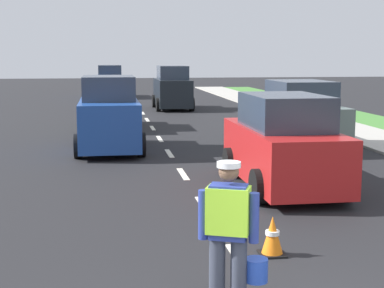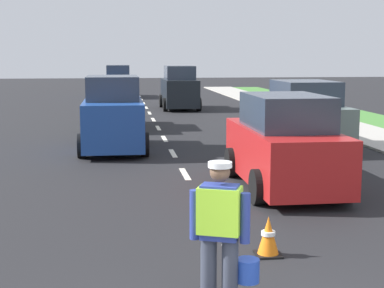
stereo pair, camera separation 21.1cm
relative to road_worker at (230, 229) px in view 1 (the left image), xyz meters
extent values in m
plane|color=black|center=(0.47, 19.80, -0.93)|extent=(96.00, 96.00, 0.00)
cube|color=silver|center=(0.47, 1.50, -0.93)|extent=(0.14, 1.40, 0.01)
cube|color=silver|center=(0.47, 4.50, -0.93)|extent=(0.14, 1.40, 0.01)
cube|color=silver|center=(0.47, 7.50, -0.93)|extent=(0.14, 1.40, 0.01)
cube|color=silver|center=(0.47, 10.50, -0.93)|extent=(0.14, 1.40, 0.01)
cube|color=silver|center=(0.47, 13.50, -0.93)|extent=(0.14, 1.40, 0.01)
cube|color=silver|center=(0.47, 16.50, -0.93)|extent=(0.14, 1.40, 0.01)
cube|color=silver|center=(0.47, 19.50, -0.93)|extent=(0.14, 1.40, 0.01)
cube|color=silver|center=(0.47, 22.50, -0.93)|extent=(0.14, 1.40, 0.01)
cube|color=silver|center=(0.47, 25.50, -0.93)|extent=(0.14, 1.40, 0.01)
cube|color=silver|center=(0.47, 28.50, -0.93)|extent=(0.14, 1.40, 0.01)
cube|color=silver|center=(0.47, 31.50, -0.93)|extent=(0.14, 1.40, 0.01)
cube|color=silver|center=(0.47, 34.50, -0.93)|extent=(0.14, 1.40, 0.01)
cube|color=silver|center=(0.47, 37.50, -0.93)|extent=(0.14, 1.40, 0.01)
cube|color=silver|center=(0.47, 40.50, -0.93)|extent=(0.14, 1.40, 0.01)
cube|color=silver|center=(0.47, 43.50, -0.93)|extent=(0.14, 1.40, 0.01)
cube|color=silver|center=(0.47, 46.50, -0.93)|extent=(0.14, 1.40, 0.01)
cylinder|color=#383D4C|center=(-0.14, 0.05, -0.52)|extent=(0.18, 0.18, 0.82)
cylinder|color=#383D4C|center=(0.09, -0.04, -0.52)|extent=(0.18, 0.18, 0.82)
cube|color=navy|center=(-0.02, 0.00, 0.19)|extent=(0.46, 0.37, 0.60)
cube|color=#A5EA33|center=(-0.02, 0.00, 0.21)|extent=(0.53, 0.43, 0.51)
cylinder|color=navy|center=(-0.28, 0.11, 0.14)|extent=(0.11, 0.11, 0.55)
cylinder|color=navy|center=(0.23, -0.10, 0.14)|extent=(0.11, 0.11, 0.55)
sphere|color=brown|center=(-0.02, 0.00, 0.63)|extent=(0.22, 0.22, 0.22)
cylinder|color=silver|center=(-0.02, 0.00, 0.71)|extent=(0.26, 0.26, 0.06)
cylinder|color=#2347B7|center=(0.29, -0.02, -0.48)|extent=(0.26, 0.26, 0.26)
cube|color=black|center=(0.97, 1.68, -0.92)|extent=(0.36, 0.36, 0.03)
cone|color=orange|center=(0.97, 1.68, -0.63)|extent=(0.30, 0.30, 0.53)
cylinder|color=white|center=(0.97, 1.68, -0.61)|extent=(0.20, 0.20, 0.06)
cube|color=black|center=(2.16, 24.55, -0.06)|extent=(1.66, 4.01, 1.38)
cube|color=#2D3847|center=(2.16, 24.45, 0.98)|extent=(1.46, 2.21, 0.70)
cylinder|color=black|center=(1.31, 25.80, -0.59)|extent=(0.22, 0.68, 0.68)
cylinder|color=black|center=(3.01, 25.80, -0.59)|extent=(0.22, 0.68, 0.68)
cylinder|color=black|center=(1.31, 23.31, -0.59)|extent=(0.22, 0.68, 0.68)
cylinder|color=black|center=(3.01, 23.31, -0.59)|extent=(0.22, 0.68, 0.68)
cube|color=slate|center=(-1.30, 16.89, -0.19)|extent=(1.62, 4.12, 1.12)
cube|color=#2D3847|center=(-1.30, 16.99, 0.72)|extent=(1.43, 2.27, 0.70)
cylinder|color=black|center=(-0.47, 15.61, -0.59)|extent=(0.22, 0.68, 0.68)
cylinder|color=black|center=(-2.13, 15.61, -0.59)|extent=(0.22, 0.68, 0.68)
cylinder|color=black|center=(-0.47, 18.17, -0.59)|extent=(0.22, 0.68, 0.68)
cylinder|color=black|center=(-2.13, 18.17, -0.59)|extent=(0.22, 0.68, 0.68)
cube|color=red|center=(2.36, 5.79, -0.19)|extent=(1.67, 4.16, 1.11)
cube|color=#2D3847|center=(2.36, 5.68, 0.71)|extent=(1.47, 2.29, 0.70)
cylinder|color=black|center=(1.51, 7.08, -0.59)|extent=(0.22, 0.68, 0.68)
cylinder|color=black|center=(3.22, 7.08, -0.59)|extent=(0.22, 0.68, 0.68)
cylinder|color=black|center=(1.51, 4.50, -0.59)|extent=(0.22, 0.68, 0.68)
cylinder|color=black|center=(3.22, 4.50, -0.59)|extent=(0.22, 0.68, 0.68)
cube|color=#1E4799|center=(-1.00, 33.92, -0.12)|extent=(1.71, 4.24, 1.27)
cube|color=#2D3847|center=(-1.00, 34.03, 0.87)|extent=(1.50, 2.33, 0.70)
cylinder|color=black|center=(-0.12, 32.61, -0.59)|extent=(0.22, 0.68, 0.68)
cylinder|color=black|center=(-1.87, 32.61, -0.59)|extent=(0.22, 0.68, 0.68)
cylinder|color=black|center=(-0.12, 35.24, -0.59)|extent=(0.22, 0.68, 0.68)
cylinder|color=black|center=(-1.87, 35.24, -0.59)|extent=(0.22, 0.68, 0.68)
cube|color=#1E4799|center=(-1.22, 11.33, -0.09)|extent=(1.69, 3.98, 1.32)
cube|color=#2D3847|center=(-1.22, 11.42, 0.92)|extent=(1.49, 2.19, 0.70)
cylinder|color=black|center=(-0.36, 10.09, -0.59)|extent=(0.22, 0.68, 0.68)
cylinder|color=black|center=(-2.08, 10.09, -0.59)|extent=(0.22, 0.68, 0.68)
cylinder|color=black|center=(-0.36, 12.56, -0.59)|extent=(0.22, 0.68, 0.68)
cylinder|color=black|center=(-2.08, 12.56, -0.59)|extent=(0.22, 0.68, 0.68)
cube|color=slate|center=(4.53, 11.15, -0.17)|extent=(1.82, 4.18, 1.16)
cube|color=#2D3847|center=(4.53, 11.05, 0.76)|extent=(1.60, 2.30, 0.70)
cylinder|color=black|center=(3.60, 12.45, -0.59)|extent=(0.22, 0.68, 0.68)
cylinder|color=black|center=(5.46, 12.45, -0.59)|extent=(0.22, 0.68, 0.68)
cylinder|color=black|center=(3.60, 9.86, -0.59)|extent=(0.22, 0.68, 0.68)
cylinder|color=black|center=(5.46, 9.86, -0.59)|extent=(0.22, 0.68, 0.68)
camera|label=1|loc=(-1.31, -6.03, 1.86)|focal=54.86mm
camera|label=2|loc=(-1.11, -6.06, 1.86)|focal=54.86mm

